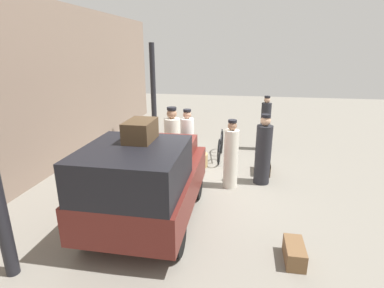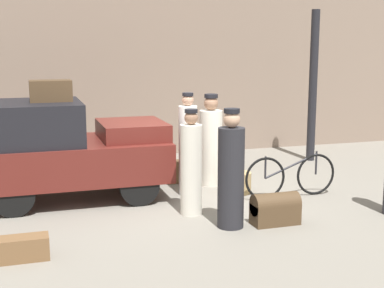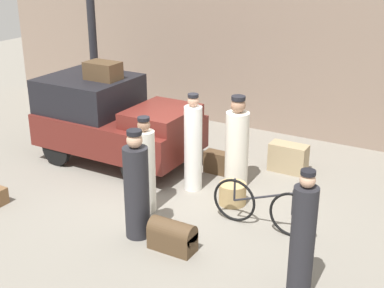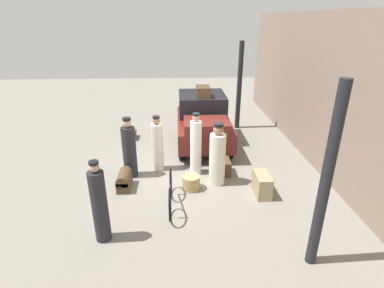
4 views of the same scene
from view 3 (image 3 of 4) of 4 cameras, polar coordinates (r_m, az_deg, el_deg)
name	(u,v)px [view 3 (image 3 of 4)]	position (r m, az deg, el deg)	size (l,w,h in m)	color
ground_plane	(177,193)	(9.98, -1.57, -5.24)	(30.00, 30.00, 0.00)	gray
station_building_facade	(267,38)	(12.78, 8.06, 11.13)	(16.00, 0.15, 4.50)	gray
canopy_pillar_left	(94,57)	(13.27, -10.42, 9.14)	(0.19, 0.19, 3.49)	black
truck	(112,118)	(11.23, -8.50, 2.74)	(3.27, 1.80, 1.74)	black
bicycle	(262,207)	(8.74, 7.52, -6.67)	(1.76, 0.04, 0.81)	black
wicker_basket	(232,194)	(9.55, 4.34, -5.31)	(0.49, 0.49, 0.38)	tan
porter_standing_middle	(237,146)	(10.01, 4.81, -0.21)	(0.44, 0.44, 1.77)	silver
porter_with_bicycle	(193,146)	(9.80, 0.12, -0.22)	(0.33, 0.33, 1.85)	white
conductor_in_dark_uniform	(137,189)	(8.32, -5.94, -4.80)	(0.39, 0.39, 1.78)	#232328
porter_lifting_near_truck	(145,168)	(9.10, -5.01, -2.61)	(0.35, 0.35, 1.70)	silver
porter_carrying_trunk	(302,240)	(7.06, 11.70, -9.99)	(0.32, 0.32, 1.82)	#232328
suitcase_tan_flat	(172,235)	(8.18, -2.12, -9.72)	(0.72, 0.34, 0.49)	#4C3823
trunk_umber_medium	(219,163)	(10.72, 2.90, -2.01)	(0.59, 0.25, 0.44)	#4C3823
suitcase_small_leather	(288,158)	(10.94, 10.23, -1.47)	(0.76, 0.36, 0.58)	#9E8966
trunk_on_truck_roof	(103,71)	(11.06, -9.48, 7.72)	(0.70, 0.46, 0.36)	#4C3823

